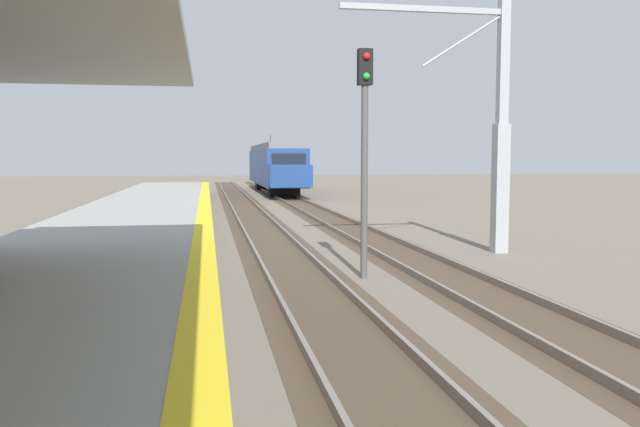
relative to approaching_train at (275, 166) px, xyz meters
name	(u,v)px	position (x,y,z in m)	size (l,w,h in m)	color
station_platform	(71,292)	(-7.80, -40.32, -1.73)	(5.00, 80.00, 0.91)	#999993
track_pair_nearest_platform	(293,269)	(-3.40, -36.32, -2.13)	(2.34, 120.00, 0.16)	#4C3D2D
track_pair_middle	(425,265)	(0.00, -36.32, -2.13)	(2.34, 120.00, 0.16)	#4C3D2D
approaching_train	(275,166)	(0.00, 0.00, 0.00)	(2.93, 19.60, 4.76)	navy
rail_signal_post	(365,139)	(-1.92, -37.59, 1.02)	(0.32, 0.34, 5.20)	#4C4C4C
catenary_pylon_far_side	(492,129)	(2.66, -34.28, 1.43)	(5.00, 0.40, 7.50)	#9EA3A8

